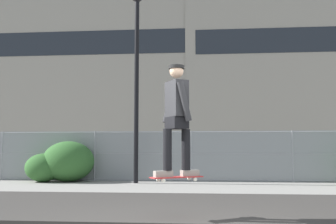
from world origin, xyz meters
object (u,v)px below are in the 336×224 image
object	(u,v)px
skateboard	(177,177)
parked_car_near	(141,156)
skater	(177,112)
parked_car_mid	(264,156)
shrub_left	(43,168)
shrub_center	(68,161)
street_lamp	(137,62)

from	to	relation	value
skateboard	parked_car_near	xyz separation A→B (m)	(-2.46, 12.24, 0.05)
skateboard	skater	bearing A→B (deg)	89.78
skater	parked_car_near	size ratio (longest dim) A/B	0.37
skateboard	parked_car_mid	bearing A→B (deg)	75.08
skateboard	parked_car_near	distance (m)	12.48
skateboard	shrub_left	xyz separation A→B (m)	(-5.33, 7.75, -0.28)
shrub_center	skateboard	bearing A→B (deg)	-60.61
skateboard	parked_car_mid	distance (m)	12.43
skater	parked_car_mid	size ratio (longest dim) A/B	0.38
skater	parked_car_near	world-z (taller)	skater
skater	shrub_center	bearing A→B (deg)	119.39
skateboard	shrub_left	bearing A→B (deg)	124.53
parked_car_near	shrub_center	world-z (taller)	parked_car_near
skateboard	parked_car_near	bearing A→B (deg)	101.37
parked_car_mid	street_lamp	bearing A→B (deg)	-139.44
skater	street_lamp	size ratio (longest dim) A/B	0.24
shrub_left	parked_car_mid	bearing A→B (deg)	26.56
parked_car_near	shrub_left	xyz separation A→B (m)	(-2.87, -4.49, -0.33)
shrub_center	skater	bearing A→B (deg)	-60.61
skater	skateboard	bearing A→B (deg)	-90.22
skater	street_lamp	world-z (taller)	street_lamp
skateboard	shrub_center	distance (m)	9.14
parked_car_near	parked_car_mid	distance (m)	5.67
skater	parked_car_near	distance (m)	12.52
skateboard	parked_car_mid	world-z (taller)	parked_car_mid
parked_car_near	street_lamp	bearing A→B (deg)	-83.34
parked_car_mid	parked_car_near	bearing A→B (deg)	177.70
parked_car_mid	shrub_center	bearing A→B (deg)	-152.24
skateboard	street_lamp	world-z (taller)	street_lamp
skater	shrub_center	xyz separation A→B (m)	(-4.49, 7.97, -1.02)
shrub_center	parked_car_mid	bearing A→B (deg)	27.76
skateboard	skater	size ratio (longest dim) A/B	0.47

